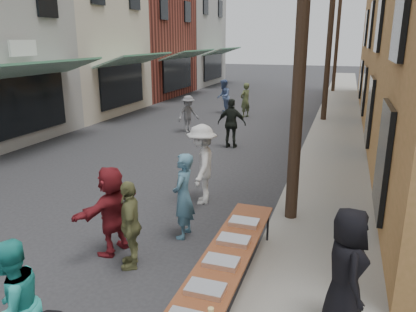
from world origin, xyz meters
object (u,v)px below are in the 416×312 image
Objects in this scene: server at (346,270)px; serving_table at (227,257)px; guest_front_c at (13,306)px; utility_pole_far at (338,31)px; utility_pole_near at (303,7)px; utility_pole_mid at (331,26)px.

serving_table is at bearing 67.72° from server.
guest_front_c is at bearing 102.67° from server.
guest_front_c is (-2.04, -2.14, 0.13)m from serving_table.
utility_pole_far is 5.31× the size of guest_front_c.
serving_table is 1.75m from server.
utility_pole_near is 6.93m from guest_front_c.
server is (1.13, -27.39, -3.53)m from utility_pole_far.
utility_pole_near is at bearing 79.58° from serving_table.
utility_pole_mid reaches higher than server.
utility_pole_near is at bearing 160.02° from guest_front_c.
utility_pole_near is 4.96m from serving_table.
server reaches higher than guest_front_c.
server is at bearing 123.17° from guest_front_c.
serving_table is 2.96m from guest_front_c.
utility_pole_near reaches higher than serving_table.
guest_front_c is at bearing -116.33° from utility_pole_near.
utility_pole_mid is at bearing 177.76° from guest_front_c.
utility_pole_far reaches higher than serving_table.
guest_front_c is (-2.61, -29.28, -3.65)m from utility_pole_far.
server is (1.13, -15.39, -3.53)m from utility_pole_mid.
guest_front_c is 0.97× the size of server.
utility_pole_near is 5.31× the size of guest_front_c.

